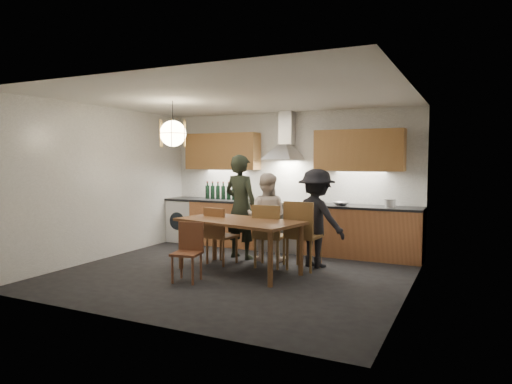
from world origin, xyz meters
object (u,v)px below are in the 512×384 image
at_px(chair_front, 189,247).
at_px(person_right, 316,218).
at_px(dining_table, 239,226).
at_px(stock_pot, 390,203).
at_px(person_left, 241,207).
at_px(mixing_bowl, 341,204).
at_px(chair_back_left, 218,232).
at_px(wine_bottles, 221,191).
at_px(person_mid, 266,217).

relative_size(chair_front, person_right, 0.53).
height_order(dining_table, stock_pot, stock_pot).
distance_m(person_left, mixing_bowl, 1.75).
height_order(chair_back_left, stock_pot, stock_pot).
distance_m(chair_front, stock_pot, 3.49).
xyz_separation_m(chair_back_left, person_right, (1.47, 0.55, 0.24)).
bearing_deg(person_left, dining_table, 127.27).
xyz_separation_m(chair_front, wine_bottles, (-1.01, 2.62, 0.61)).
distance_m(chair_front, wine_bottles, 2.87).
xyz_separation_m(chair_front, person_left, (-0.01, 1.60, 0.42)).
distance_m(person_mid, person_right, 0.92).
bearing_deg(dining_table, person_mid, 99.47).
relative_size(person_left, person_right, 1.15).
relative_size(stock_pot, wine_bottles, 0.25).
distance_m(dining_table, chair_back_left, 0.61).
distance_m(chair_back_left, chair_front, 1.02).
bearing_deg(wine_bottles, dining_table, -53.12).
bearing_deg(person_mid, person_right, 161.46).
relative_size(person_left, person_mid, 1.21).
relative_size(chair_front, mixing_bowl, 3.16).
bearing_deg(stock_pot, person_left, -157.60).
height_order(person_left, mixing_bowl, person_left).
distance_m(chair_front, person_mid, 1.73).
bearing_deg(dining_table, chair_front, -107.40).
bearing_deg(person_right, stock_pot, -113.85).
height_order(chair_back_left, person_left, person_left).
bearing_deg(dining_table, person_left, 127.39).
bearing_deg(stock_pot, chair_back_left, -147.57).
bearing_deg(stock_pot, person_mid, -154.18).
relative_size(dining_table, chair_front, 2.49).
height_order(chair_back_left, wine_bottles, wine_bottles).
relative_size(person_mid, stock_pot, 8.26).
relative_size(chair_back_left, person_right, 0.60).
distance_m(person_right, stock_pot, 1.40).
xyz_separation_m(chair_back_left, person_left, (0.10, 0.59, 0.36)).
bearing_deg(chair_front, person_mid, 64.25).
relative_size(person_right, stock_pot, 8.71).
distance_m(dining_table, person_left, 0.98).
height_order(person_mid, stock_pot, person_mid).
xyz_separation_m(chair_back_left, wine_bottles, (-0.89, 1.61, 0.54)).
xyz_separation_m(dining_table, chair_front, (-0.41, -0.74, -0.23)).
distance_m(person_right, wine_bottles, 2.60).
distance_m(chair_back_left, stock_pot, 2.91).
relative_size(chair_back_left, chair_front, 1.14).
height_order(person_mid, wine_bottles, person_mid).
bearing_deg(wine_bottles, person_right, -24.05).
relative_size(chair_front, person_mid, 0.55).
bearing_deg(person_left, person_right, -169.91).
height_order(person_left, person_right, person_left).
xyz_separation_m(dining_table, mixing_bowl, (1.10, 1.74, 0.23)).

